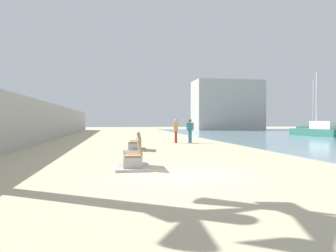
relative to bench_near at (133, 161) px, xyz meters
name	(u,v)px	position (x,y,z in m)	size (l,w,h in m)	color
ground_plane	(138,140)	(1.32, 16.41, -0.23)	(120.00, 120.00, 0.00)	#C6B793
seawall	(45,122)	(-6.18, 16.41, 1.30)	(0.80, 64.00, 3.07)	#ADAAA3
bench_near	(133,161)	(0.00, 0.00, 0.00)	(1.16, 2.13, 0.98)	#ADAAA3
bench_far	(135,146)	(0.50, 6.69, 0.00)	(1.37, 2.23, 0.98)	#ADAAA3
person_walking	(176,129)	(3.76, 12.04, 0.80)	(0.38, 0.42, 1.76)	#B22D33
person_standing	(190,129)	(4.82, 12.04, 0.79)	(0.52, 0.24, 1.74)	teal
boat_mid_bay	(320,130)	(20.19, 19.10, 0.39)	(3.43, 6.29, 6.74)	#337060
boat_outer	(316,128)	(26.58, 29.34, 0.40)	(3.80, 4.80, 7.21)	#337060
harbor_building	(227,106)	(19.30, 44.41, 4.16)	(12.00, 6.00, 8.78)	#ADAAA3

